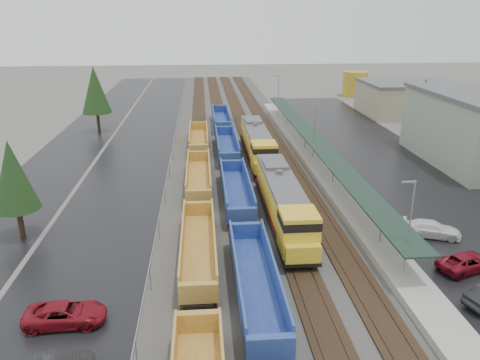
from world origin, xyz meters
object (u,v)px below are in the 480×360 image
object	(u,v)px
locomotive_lead	(283,202)
parked_car_west_c	(65,314)
locomotive_trail	(257,144)
well_string_yellow	(199,248)
parked_car_east_c	(432,229)
parked_car_east_b	(466,262)
well_string_blue	(244,227)
storage_tank	(355,84)

from	to	relation	value
locomotive_lead	parked_car_west_c	size ratio (longest dim) A/B	3.80
locomotive_trail	well_string_yellow	world-z (taller)	locomotive_trail
parked_car_west_c	parked_car_east_c	world-z (taller)	parked_car_east_c
locomotive_lead	parked_car_west_c	bearing A→B (deg)	-140.31
well_string_yellow	locomotive_lead	bearing A→B (deg)	37.96
locomotive_trail	parked_car_east_b	size ratio (longest dim) A/B	4.06
well_string_blue	locomotive_lead	bearing A→B (deg)	34.32
well_string_blue	parked_car_west_c	size ratio (longest dim) A/B	20.33
well_string_blue	storage_tank	world-z (taller)	storage_tank
well_string_blue	storage_tank	bearing A→B (deg)	65.54
storage_tank	parked_car_east_b	size ratio (longest dim) A/B	1.21
well_string_blue	locomotive_trail	bearing A→B (deg)	80.43
parked_car_west_c	parked_car_east_c	size ratio (longest dim) A/B	1.04
storage_tank	parked_car_west_c	bearing A→B (deg)	-118.52
locomotive_lead	parked_car_east_c	xyz separation A→B (m)	(13.02, -3.54, -1.66)
parked_car_west_c	storage_tank	bearing A→B (deg)	-30.28
parked_car_west_c	parked_car_east_b	size ratio (longest dim) A/B	1.07
locomotive_trail	well_string_yellow	xyz separation A→B (m)	(-8.00, -27.24, -1.19)
well_string_blue	parked_car_east_b	distance (m)	18.26
locomotive_lead	parked_car_east_c	size ratio (longest dim) A/B	3.94
parked_car_west_c	locomotive_lead	bearing A→B (deg)	-52.06
locomotive_lead	storage_tank	size ratio (longest dim) A/B	3.35
well_string_blue	well_string_yellow	bearing A→B (deg)	-138.72
well_string_yellow	parked_car_west_c	size ratio (longest dim) A/B	16.22
locomotive_trail	locomotive_lead	bearing A→B (deg)	-90.00
storage_tank	well_string_yellow	bearing A→B (deg)	-115.90
locomotive_trail	well_string_yellow	distance (m)	28.42
parked_car_east_b	locomotive_trail	bearing A→B (deg)	3.98
storage_tank	parked_car_east_c	distance (m)	77.39
locomotive_lead	well_string_yellow	bearing A→B (deg)	-142.04
parked_car_east_b	parked_car_east_c	world-z (taller)	parked_car_east_c
locomotive_lead	well_string_blue	bearing A→B (deg)	-145.68
locomotive_lead	locomotive_trail	bearing A→B (deg)	90.00
parked_car_west_c	parked_car_east_c	distance (m)	31.36
well_string_blue	parked_car_west_c	world-z (taller)	well_string_blue
locomotive_trail	well_string_blue	size ratio (longest dim) A/B	0.19
well_string_yellow	parked_car_east_b	size ratio (longest dim) A/B	17.30
well_string_yellow	parked_car_east_c	xyz separation A→B (m)	(21.02, 2.70, -0.47)
well_string_yellow	parked_car_west_c	world-z (taller)	well_string_yellow
well_string_yellow	well_string_blue	xyz separation A→B (m)	(4.00, 3.51, 0.03)
locomotive_lead	locomotive_trail	distance (m)	21.00
parked_car_west_c	parked_car_east_b	distance (m)	29.92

